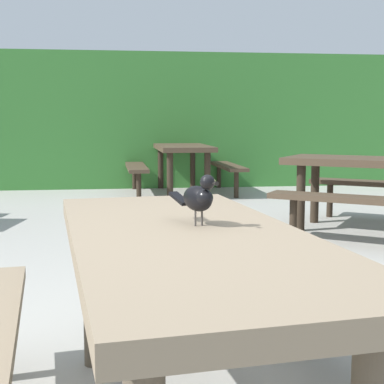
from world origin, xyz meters
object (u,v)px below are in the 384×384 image
bird_grackle (199,197)px  picnic_table_far_centre (182,157)px  picnic_table_foreground (187,285)px  picnic_table_mid_right (378,177)px

bird_grackle → picnic_table_far_centre: 6.69m
picnic_table_foreground → bird_grackle: bearing=59.6°
picnic_table_foreground → picnic_table_mid_right: size_ratio=0.80×
picnic_table_mid_right → bird_grackle: bearing=-124.2°
picnic_table_foreground → bird_grackle: bird_grackle is taller
bird_grackle → picnic_table_far_centre: bearing=84.0°
picnic_table_mid_right → picnic_table_far_centre: size_ratio=1.30×
bird_grackle → picnic_table_mid_right: size_ratio=0.11×
picnic_table_foreground → picnic_table_mid_right: same height
picnic_table_foreground → picnic_table_mid_right: (2.32, 3.43, 0.00)m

